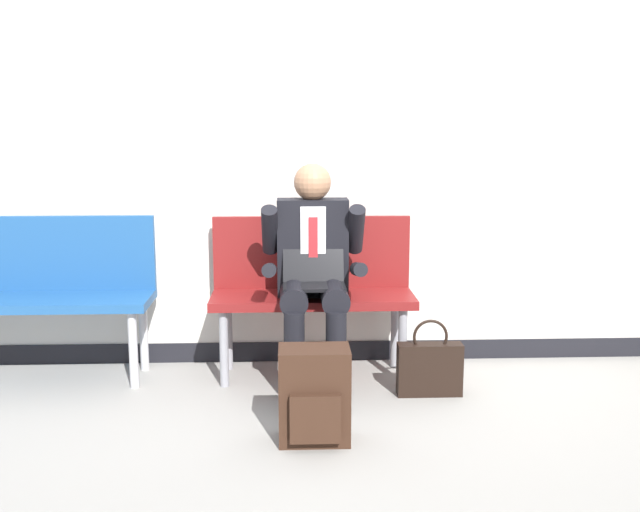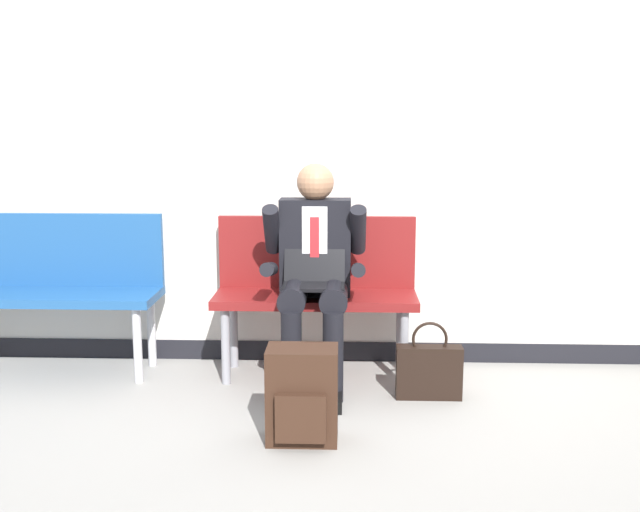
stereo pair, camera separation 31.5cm
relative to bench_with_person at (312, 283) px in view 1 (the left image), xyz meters
The scene contains 7 objects.
ground_plane 0.64m from the bench_with_person, 78.82° to the right, with size 18.00×18.00×0.00m, color gray.
station_wall 0.89m from the bench_with_person, 76.30° to the left, with size 5.06×0.14×2.80m.
bench_with_person is the anchor object (origin of this frame).
bench_empty 1.54m from the bench_with_person, behind, with size 1.23×0.42×0.93m.
person_seated 0.23m from the bench_with_person, 90.00° to the right, with size 0.57×0.70×1.24m.
backpack 1.03m from the bench_with_person, 91.29° to the right, with size 0.33×0.25×0.45m.
handbag 0.84m from the bench_with_person, 32.87° to the right, with size 0.35×0.10×0.42m.
Camera 1 is at (-0.20, -3.87, 1.46)m, focal length 41.51 mm.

